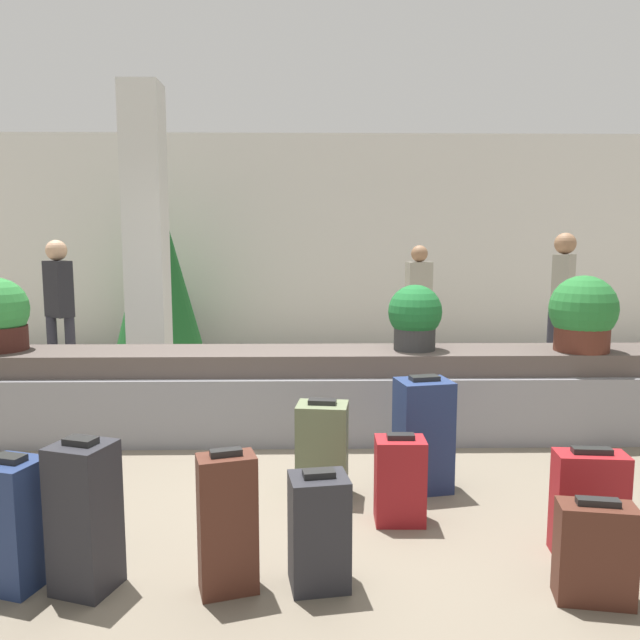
% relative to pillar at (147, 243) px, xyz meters
% --- Properties ---
extents(ground_plane, '(18.00, 18.00, 0.00)m').
position_rel_pillar_xyz_m(ground_plane, '(1.77, -2.67, -1.60)').
color(ground_plane, '#6B6051').
extents(back_wall, '(18.00, 0.06, 3.20)m').
position_rel_pillar_xyz_m(back_wall, '(1.77, 3.06, 0.00)').
color(back_wall, silver).
rests_on(back_wall, ground_plane).
extents(carousel, '(7.70, 0.77, 0.72)m').
position_rel_pillar_xyz_m(carousel, '(1.77, -1.42, -1.26)').
color(carousel, gray).
rests_on(carousel, ground_plane).
extents(pillar, '(0.39, 0.39, 3.20)m').
position_rel_pillar_xyz_m(pillar, '(0.00, 0.00, 0.00)').
color(pillar, silver).
rests_on(pillar, ground_plane).
extents(suitcase_0, '(0.33, 0.32, 0.64)m').
position_rel_pillar_xyz_m(suitcase_0, '(0.28, -3.71, -1.29)').
color(suitcase_0, navy).
rests_on(suitcase_0, ground_plane).
extents(suitcase_1, '(0.30, 0.27, 0.57)m').
position_rel_pillar_xyz_m(suitcase_1, '(1.72, -3.74, -1.33)').
color(suitcase_1, '#232328').
rests_on(suitcase_1, ground_plane).
extents(suitcase_2, '(0.38, 0.34, 0.76)m').
position_rel_pillar_xyz_m(suitcase_2, '(2.42, -2.60, -1.23)').
color(suitcase_2, navy).
rests_on(suitcase_2, ground_plane).
extents(suitcase_3, '(0.33, 0.32, 0.74)m').
position_rel_pillar_xyz_m(suitcase_3, '(0.63, -3.75, -1.24)').
color(suitcase_3, '#232328').
rests_on(suitcase_3, ground_plane).
extents(suitcase_4, '(0.30, 0.23, 0.69)m').
position_rel_pillar_xyz_m(suitcase_4, '(1.30, -3.78, -1.27)').
color(suitcase_4, '#472319').
rests_on(suitcase_4, ground_plane).
extents(suitcase_5, '(0.35, 0.29, 0.64)m').
position_rel_pillar_xyz_m(suitcase_5, '(1.76, -2.70, -1.29)').
color(suitcase_5, '#5B6647').
rests_on(suitcase_5, ground_plane).
extents(suitcase_6, '(0.36, 0.22, 0.49)m').
position_rel_pillar_xyz_m(suitcase_6, '(2.97, -3.89, -1.37)').
color(suitcase_6, '#472319').
rests_on(suitcase_6, ground_plane).
extents(suitcase_7, '(0.37, 0.21, 0.58)m').
position_rel_pillar_xyz_m(suitcase_7, '(3.13, -3.48, -1.32)').
color(suitcase_7, maroon).
rests_on(suitcase_7, ground_plane).
extents(suitcase_8, '(0.29, 0.21, 0.53)m').
position_rel_pillar_xyz_m(suitcase_8, '(2.20, -3.08, -1.35)').
color(suitcase_8, maroon).
rests_on(suitcase_8, ground_plane).
extents(potted_plant_1, '(0.45, 0.45, 0.54)m').
position_rel_pillar_xyz_m(potted_plant_1, '(2.56, -1.43, -0.60)').
color(potted_plant_1, '#2D2D2D').
rests_on(potted_plant_1, carousel).
extents(potted_plant_2, '(0.54, 0.54, 0.62)m').
position_rel_pillar_xyz_m(potted_plant_2, '(3.92, -1.51, -0.57)').
color(potted_plant_2, '#4C2319').
rests_on(potted_plant_2, carousel).
extents(traveler_0, '(0.33, 0.36, 1.71)m').
position_rel_pillar_xyz_m(traveler_0, '(4.54, 0.41, -0.58)').
color(traveler_0, '#282833').
rests_on(traveler_0, ground_plane).
extents(traveler_1, '(0.35, 0.24, 1.55)m').
position_rel_pillar_xyz_m(traveler_1, '(3.12, 1.59, -0.69)').
color(traveler_1, '#282833').
rests_on(traveler_1, ground_plane).
extents(traveler_2, '(0.36, 0.34, 1.63)m').
position_rel_pillar_xyz_m(traveler_2, '(-1.08, 0.37, -0.63)').
color(traveler_2, '#282833').
rests_on(traveler_2, ground_plane).
extents(decorated_tree, '(1.16, 1.16, 2.42)m').
position_rel_pillar_xyz_m(decorated_tree, '(-0.39, 2.05, -0.30)').
color(decorated_tree, '#4C331E').
rests_on(decorated_tree, ground_plane).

